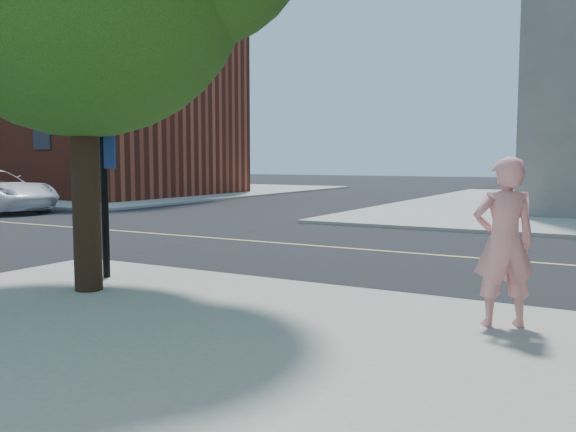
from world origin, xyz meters
The scene contains 7 objects.
ground centered at (0.00, 0.00, 0.00)m, with size 140.00×140.00×0.00m, color black.
road_ew centered at (0.00, 4.50, 0.01)m, with size 140.00×9.00×0.01m, color black.
sidewalk_nw centered at (-23.00, 21.50, 0.06)m, with size 26.00×25.00×0.12m, color #9D9B8D.
church centered at (-20.00, 18.00, 7.18)m, with size 15.20×12.00×14.40m.
office_block centered at (-32.00, 21.98, 9.12)m, with size 12.00×14.08×18.00m.
man_on_phone centered at (7.27, -1.21, 1.12)m, with size 0.73×0.48×2.00m, color pink.
signal_pole centered at (-1.15, -1.29, 3.55)m, with size 3.72×0.42×4.21m.
Camera 1 is at (8.53, -8.66, 2.08)m, focal length 38.11 mm.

